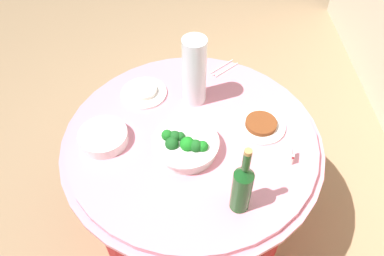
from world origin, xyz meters
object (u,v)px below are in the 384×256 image
at_px(broccoli_bowl, 185,145).
at_px(serving_tongs, 223,69).
at_px(wine_bottle, 242,187).
at_px(plate_stack, 103,137).
at_px(decorative_fruit_vase, 194,74).
at_px(food_plate_rice, 144,92).
at_px(label_placard_front, 293,155).
at_px(food_plate_stir_fry, 261,125).

relative_size(broccoli_bowl, serving_tongs, 1.86).
xyz_separation_m(wine_bottle, serving_tongs, (-0.80, -0.00, -0.12)).
xyz_separation_m(plate_stack, decorative_fruit_vase, (-0.25, 0.40, 0.13)).
bearing_deg(serving_tongs, food_plate_rice, -66.12).
bearing_deg(decorative_fruit_vase, label_placard_front, 46.78).
bearing_deg(food_plate_stir_fry, broccoli_bowl, -68.95).
distance_m(broccoli_bowl, food_plate_stir_fry, 0.36).
relative_size(broccoli_bowl, label_placard_front, 5.09).
bearing_deg(broccoli_bowl, wine_bottle, 37.06).
bearing_deg(food_plate_rice, decorative_fruit_vase, 80.86).
relative_size(plate_stack, wine_bottle, 0.62).
bearing_deg(label_placard_front, food_plate_rice, -122.78).
xyz_separation_m(serving_tongs, food_plate_rice, (0.18, -0.40, 0.01)).
bearing_deg(decorative_fruit_vase, serving_tongs, 144.21).
distance_m(wine_bottle, food_plate_rice, 0.75).
height_order(broccoli_bowl, food_plate_stir_fry, broccoli_bowl).
bearing_deg(food_plate_stir_fry, wine_bottle, -19.10).
bearing_deg(decorative_fruit_vase, wine_bottle, 14.99).
height_order(serving_tongs, label_placard_front, label_placard_front).
xyz_separation_m(decorative_fruit_vase, food_plate_rice, (-0.04, -0.24, -0.14)).
relative_size(plate_stack, food_plate_rice, 0.95).
distance_m(decorative_fruit_vase, label_placard_front, 0.56).
relative_size(food_plate_stir_fry, food_plate_rice, 1.00).
xyz_separation_m(plate_stack, serving_tongs, (-0.47, 0.55, -0.02)).
relative_size(decorative_fruit_vase, label_placard_front, 6.18).
bearing_deg(label_placard_front, decorative_fruit_vase, -133.22).
height_order(food_plate_stir_fry, label_placard_front, label_placard_front).
xyz_separation_m(plate_stack, label_placard_front, (0.12, 0.79, 0.01)).
height_order(plate_stack, food_plate_stir_fry, plate_stack).
height_order(broccoli_bowl, wine_bottle, wine_bottle).
distance_m(wine_bottle, decorative_fruit_vase, 0.60).
bearing_deg(label_placard_front, broccoli_bowl, -97.36).
relative_size(plate_stack, decorative_fruit_vase, 0.62).
bearing_deg(wine_bottle, food_plate_stir_fry, 160.90).
bearing_deg(broccoli_bowl, serving_tongs, 159.33).
relative_size(wine_bottle, label_placard_front, 6.11).
height_order(broccoli_bowl, label_placard_front, broccoli_bowl).
bearing_deg(label_placard_front, wine_bottle, -49.09).
bearing_deg(food_plate_stir_fry, serving_tongs, -161.04).
relative_size(serving_tongs, food_plate_stir_fry, 0.68).
relative_size(plate_stack, food_plate_stir_fry, 0.95).
bearing_deg(label_placard_front, serving_tongs, -157.66).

